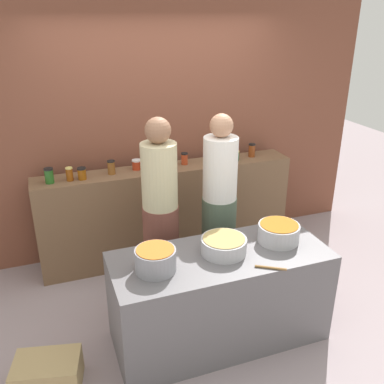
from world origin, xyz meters
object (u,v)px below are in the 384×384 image
at_px(preserve_jar_4, 136,165).
at_px(bread_crate, 48,374).
at_px(preserve_jar_2, 82,173).
at_px(cooking_pot_left, 156,260).
at_px(cooking_pot_right, 279,233).
at_px(wooden_spoon, 271,268).
at_px(preserve_jar_5, 153,165).
at_px(cook_with_tongs, 161,221).
at_px(cooking_pot_center, 224,245).
at_px(preserve_jar_3, 111,167).
at_px(preserve_jar_0, 49,176).
at_px(preserve_jar_6, 184,159).
at_px(cook_in_cap, 219,213).
at_px(preserve_jar_1, 69,174).
at_px(preserve_jar_8, 252,150).
at_px(preserve_jar_7, 236,156).

xyz_separation_m(preserve_jar_4, bread_crate, (-1.05, -1.51, -0.96)).
distance_m(preserve_jar_2, cooking_pot_left, 1.45).
relative_size(cooking_pot_right, wooden_spoon, 1.45).
relative_size(preserve_jar_5, cook_with_tongs, 0.08).
distance_m(cooking_pot_left, cooking_pot_center, 0.56).
bearing_deg(preserve_jar_3, bread_crate, -118.28).
bearing_deg(wooden_spoon, preserve_jar_0, 130.43).
bearing_deg(preserve_jar_6, preserve_jar_0, -177.20).
distance_m(preserve_jar_3, preserve_jar_6, 0.77).
height_order(preserve_jar_6, cook_in_cap, cook_in_cap).
distance_m(preserve_jar_3, preserve_jar_4, 0.27).
bearing_deg(wooden_spoon, preserve_jar_5, 104.42).
bearing_deg(preserve_jar_4, preserve_jar_2, -170.85).
bearing_deg(cook_in_cap, preserve_jar_3, 139.87).
xyz_separation_m(cooking_pot_right, cook_with_tongs, (-0.80, 0.66, -0.07)).
bearing_deg(preserve_jar_6, preserve_jar_2, -176.06).
height_order(preserve_jar_1, cooking_pot_left, preserve_jar_1).
bearing_deg(cooking_pot_left, preserve_jar_4, 81.70).
distance_m(preserve_jar_5, cook_with_tongs, 0.72).
distance_m(cooking_pot_right, cook_in_cap, 0.70).
xyz_separation_m(wooden_spoon, cook_in_cap, (0.02, 0.99, -0.01)).
bearing_deg(preserve_jar_2, preserve_jar_6, 3.94).
xyz_separation_m(preserve_jar_0, cooking_pot_right, (1.68, -1.33, -0.23)).
xyz_separation_m(preserve_jar_5, cook_with_tongs, (-0.12, -0.65, -0.29)).
height_order(preserve_jar_5, cook_in_cap, cook_in_cap).
height_order(preserve_jar_1, preserve_jar_8, preserve_jar_8).
xyz_separation_m(cook_with_tongs, bread_crate, (-1.08, -0.75, -0.68)).
bearing_deg(wooden_spoon, cooking_pot_center, 125.54).
height_order(preserve_jar_0, bread_crate, preserve_jar_0).
xyz_separation_m(preserve_jar_0, cook_with_tongs, (0.88, -0.67, -0.30)).
bearing_deg(cook_in_cap, cook_with_tongs, 179.45).
xyz_separation_m(preserve_jar_6, bread_crate, (-1.56, -1.49, -0.97)).
distance_m(preserve_jar_7, preserve_jar_8, 0.23).
distance_m(cook_in_cap, bread_crate, 1.92).
xyz_separation_m(preserve_jar_3, cook_with_tongs, (0.29, -0.71, -0.30)).
xyz_separation_m(preserve_jar_4, wooden_spoon, (0.57, -1.75, -0.28)).
xyz_separation_m(preserve_jar_5, bread_crate, (-1.20, -1.40, -0.97)).
height_order(preserve_jar_0, preserve_jar_5, preserve_jar_0).
height_order(wooden_spoon, cook_in_cap, cook_in_cap).
xyz_separation_m(preserve_jar_6, cook_in_cap, (0.08, -0.74, -0.30)).
bearing_deg(preserve_jar_8, preserve_jar_2, -178.10).
bearing_deg(preserve_jar_5, cook_with_tongs, -100.50).
bearing_deg(bread_crate, cook_with_tongs, 34.94).
relative_size(preserve_jar_7, cook_in_cap, 0.06).
relative_size(preserve_jar_0, cooking_pot_right, 0.44).
distance_m(wooden_spoon, cook_in_cap, 0.99).
xyz_separation_m(preserve_jar_2, cook_in_cap, (1.14, -0.67, -0.30)).
xyz_separation_m(preserve_jar_3, cooking_pot_left, (0.05, -1.44, -0.22)).
xyz_separation_m(preserve_jar_0, preserve_jar_1, (0.18, -0.00, -0.01)).
bearing_deg(bread_crate, preserve_jar_3, 61.72).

